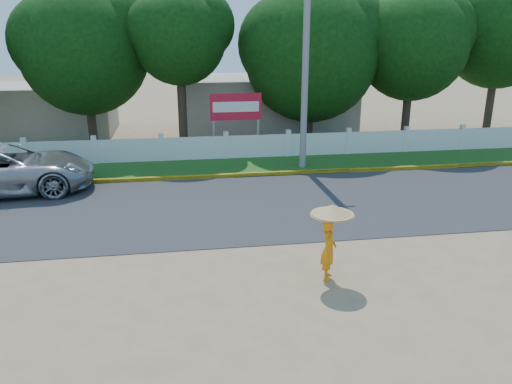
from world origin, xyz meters
TOP-DOWN VIEW (x-y plane):
  - ground at (0.00, 0.00)m, footprint 120.00×120.00m
  - road at (0.00, 4.50)m, footprint 60.00×7.00m
  - grass_verge at (0.00, 9.75)m, footprint 60.00×3.50m
  - curb at (0.00, 8.05)m, footprint 40.00×0.18m
  - fence at (0.00, 11.20)m, footprint 40.00×0.10m
  - building_near at (3.00, 18.00)m, footprint 10.00×6.00m
  - building_far at (-10.00, 19.00)m, footprint 8.00×5.00m
  - utility_pole at (3.20, 9.12)m, footprint 0.28×0.28m
  - vehicle at (-8.74, 7.31)m, footprint 6.89×3.83m
  - monk_with_parasol at (1.33, -1.11)m, footprint 1.06×1.06m
  - billboard at (0.61, 12.30)m, footprint 2.50×0.13m
  - tree_row at (2.06, 14.11)m, footprint 35.07×7.36m

SIDE VIEW (x-z plane):
  - ground at x=0.00m, z-range 0.00..0.00m
  - road at x=0.00m, z-range 0.00..0.02m
  - grass_verge at x=0.00m, z-range 0.00..0.03m
  - curb at x=0.00m, z-range 0.00..0.16m
  - fence at x=0.00m, z-range 0.00..1.10m
  - vehicle at x=-8.74m, z-range 0.00..1.82m
  - monk_with_parasol at x=1.33m, z-range 0.29..2.21m
  - building_far at x=-10.00m, z-range 0.00..2.80m
  - building_near at x=3.00m, z-range 0.00..3.20m
  - billboard at x=0.61m, z-range 0.67..3.62m
  - utility_pole at x=3.20m, z-range 0.00..9.17m
  - tree_row at x=2.06m, z-range 0.53..9.27m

